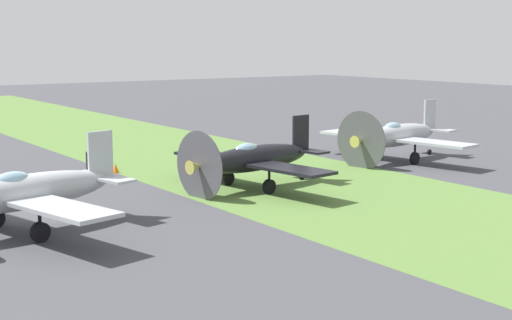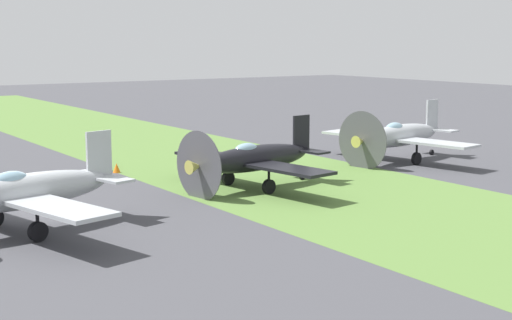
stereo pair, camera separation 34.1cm
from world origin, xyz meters
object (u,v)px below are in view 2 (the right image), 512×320
Objects in this scene: airplane_lead at (23,192)px; runway_marker_cone at (117,168)px; airplane_trail at (399,136)px; fuel_drum at (94,161)px; airplane_wingman at (253,159)px.

runway_marker_cone is (8.75, -6.97, -1.10)m from airplane_lead.
airplane_lead is 20.70m from airplane_trail.
fuel_drum is at bearing 30.62° from runway_marker_cone.
runway_marker_cone is (4.79, 13.34, -1.09)m from airplane_trail.
fuel_drum reaches higher than runway_marker_cone.
airplane_wingman is 10.34m from airplane_trail.
airplane_lead is 11.75m from fuel_drum.
airplane_trail is 9.79× the size of fuel_drum.
airplane_wingman reaches higher than fuel_drum.
airplane_wingman is 7.52m from runway_marker_cone.
airplane_wingman is at bearing 90.65° from airplane_trail.
airplane_lead is 20.24× the size of runway_marker_cone.
runway_marker_cone is at bearing 16.58° from airplane_wingman.
fuel_drum is at bearing -46.30° from airplane_lead.
airplane_wingman is 0.96× the size of airplane_trail.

